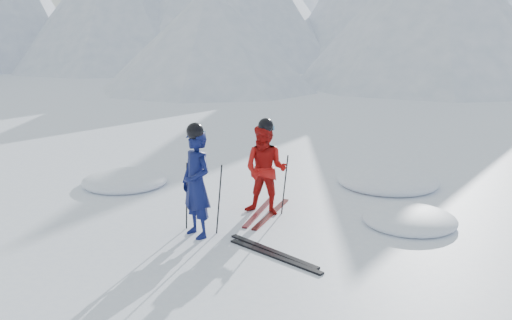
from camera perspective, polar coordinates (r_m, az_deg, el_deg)
The scene contains 12 objects.
ground at distance 8.02m, azimuth 7.93°, elevation -9.63°, with size 160.00×160.00×0.00m, color white.
skier_blue at distance 8.35m, azimuth -6.30°, elevation -2.52°, with size 0.61×0.40×1.68m, color #0B1247.
skier_red at distance 9.34m, azimuth 1.01°, elevation -1.03°, with size 0.77×0.60×1.59m, color #AD110D.
pole_blue_left at distance 8.72m, azimuth -7.31°, elevation -3.79°, with size 0.02×0.02×1.12m, color black.
pole_blue_right at distance 8.49m, azimuth -3.90°, elevation -4.17°, with size 0.02×0.02×1.12m, color black.
pole_red_left at distance 9.76m, azimuth 0.13°, elevation -2.00°, with size 0.02×0.02×1.06m, color black.
pole_red_right at distance 9.41m, azimuth 3.04°, elevation -2.61°, with size 0.02×0.02×1.06m, color black.
ski_worn_left at distance 9.62m, azimuth 0.35°, elevation -5.44°, with size 0.09×1.70×0.03m, color black.
ski_worn_right at distance 9.51m, azimuth 1.63°, elevation -5.66°, with size 0.09×1.70×0.03m, color black.
ski_loose_a at distance 7.97m, azimuth 1.76°, elevation -9.56°, with size 0.09×1.70×0.03m, color black.
ski_loose_b at distance 7.80m, azimuth 1.92°, elevation -10.07°, with size 0.09×1.70×0.03m, color black.
snow_lumps at distance 10.91m, azimuth 5.71°, elevation -3.28°, with size 7.43×4.57×0.46m.
Camera 1 is at (2.57, -6.93, 3.12)m, focal length 38.00 mm.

